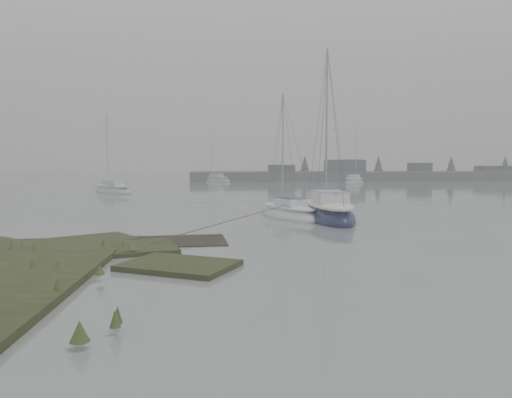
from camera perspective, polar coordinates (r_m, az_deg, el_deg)
name	(u,v)px	position (r m, az deg, el deg)	size (l,w,h in m)	color
ground	(208,196)	(46.76, -5.55, 0.32)	(160.00, 160.00, 0.00)	slate
far_shoreline	(386,175)	(82.29, 14.59, 2.68)	(60.00, 8.00, 4.15)	#4C4F51
sailboat_main	(329,214)	(29.29, 8.34, -1.67)	(2.61, 7.66, 10.77)	#101335
sailboat_white	(289,214)	(29.81, 3.75, -1.69)	(4.01, 5.93, 8.00)	white
sailboat_far_a	(112,190)	(52.91, -16.08, 0.96)	(5.70, 5.76, 8.61)	silver
sailboat_far_b	(354,182)	(71.50, 11.15, 1.97)	(4.66, 5.73, 7.97)	#B4B8BF
sailboat_far_c	(215,180)	(74.66, -4.68, 2.16)	(5.48, 4.98, 7.89)	#B7BCC1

